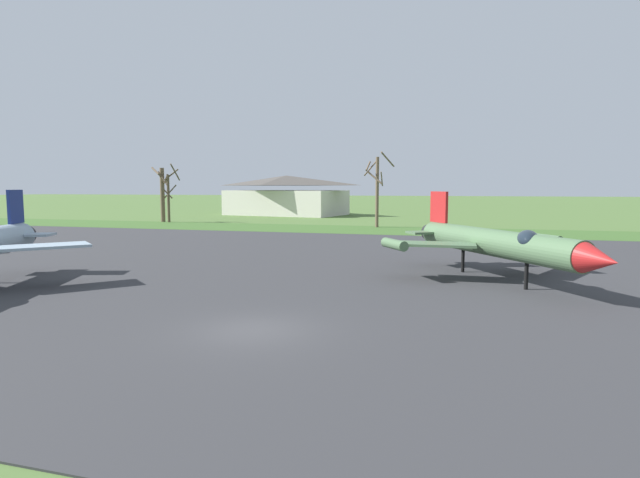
{
  "coord_description": "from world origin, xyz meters",
  "views": [
    {
      "loc": [
        7.31,
        -16.5,
        5.02
      ],
      "look_at": [
        -0.6,
        10.26,
        2.26
      ],
      "focal_mm": 29.36,
      "sensor_mm": 36.0,
      "label": 1
    }
  ],
  "objects": [
    {
      "name": "grass_verge_strip",
      "position": [
        0.0,
        43.82,
        0.03
      ],
      "size": [
        168.53,
        12.0,
        0.06
      ],
      "primitive_type": "cube",
      "color": "#3C6128",
      "rests_on": "ground"
    },
    {
      "name": "asphalt_apron",
      "position": [
        0.0,
        14.18,
        0.03
      ],
      "size": [
        108.53,
        47.27,
        0.05
      ],
      "primitive_type": "cube",
      "color": "#333335",
      "rests_on": "ground"
    },
    {
      "name": "bare_tree_center",
      "position": [
        -4.38,
        47.97,
        5.11
      ],
      "size": [
        3.68,
        3.64,
        9.31
      ],
      "color": "brown",
      "rests_on": "ground"
    },
    {
      "name": "bare_tree_left_of_center",
      "position": [
        -34.57,
        49.11,
        4.17
      ],
      "size": [
        2.54,
        2.53,
        8.34
      ],
      "color": "brown",
      "rests_on": "ground"
    },
    {
      "name": "bare_tree_far_left",
      "position": [
        -35.88,
        49.46,
        4.23
      ],
      "size": [
        2.54,
        2.56,
        7.95
      ],
      "color": "brown",
      "rests_on": "ground"
    },
    {
      "name": "ground_plane",
      "position": [
        0.0,
        0.0,
        0.0
      ],
      "size": [
        600.0,
        600.0,
        0.0
      ],
      "primitive_type": "plane",
      "color": "#4C6B33"
    },
    {
      "name": "visitor_building",
      "position": [
        -25.83,
        73.79,
        3.48
      ],
      "size": [
        22.88,
        16.08,
        7.18
      ],
      "color": "beige",
      "rests_on": "ground"
    },
    {
      "name": "jet_fighter_front_left",
      "position": [
        8.44,
        12.56,
        2.12
      ],
      "size": [
        10.95,
        13.34,
        4.76
      ],
      "color": "#4C6B47",
      "rests_on": "ground"
    }
  ]
}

